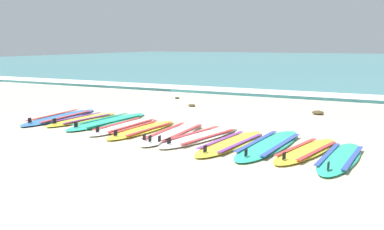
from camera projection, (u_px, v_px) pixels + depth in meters
ground_plane at (171, 137)px, 7.48m from camera, size 80.00×80.00×0.00m
sea at (338, 61)px, 39.80m from camera, size 80.00×60.00×0.10m
wave_foam_strip at (264, 93)px, 13.66m from camera, size 80.00×1.33×0.11m
surfboard_0 at (60, 117)px, 9.28m from camera, size 0.63×2.39×0.18m
surfboard_1 at (83, 119)px, 9.01m from camera, size 0.78×2.04×0.18m
surfboard_2 at (109, 121)px, 8.78m from camera, size 0.91×2.46×0.18m
surfboard_3 at (125, 126)px, 8.28m from camera, size 0.70×2.16×0.18m
surfboard_4 at (143, 129)px, 7.94m from camera, size 0.75×2.13×0.18m
surfboard_5 at (174, 133)px, 7.63m from camera, size 0.59×2.28×0.18m
surfboard_6 at (201, 137)px, 7.34m from camera, size 1.13×2.32×0.18m
surfboard_7 at (231, 143)px, 6.86m from camera, size 0.91×2.26×0.18m
surfboard_8 at (269, 144)px, 6.77m from camera, size 0.93×2.55×0.18m
surfboard_9 at (307, 151)px, 6.37m from camera, size 1.04×2.09×0.18m
surfboard_10 at (340, 158)px, 5.98m from camera, size 0.75×2.09×0.18m
seaweed_clump_near_shoreline at (318, 113)px, 9.81m from camera, size 0.29×0.23×0.10m
seaweed_clump_mid_sand at (192, 105)px, 11.06m from camera, size 0.21×0.17×0.07m
seaweed_clump_by_the_boards at (177, 98)px, 12.62m from camera, size 0.17×0.13×0.06m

